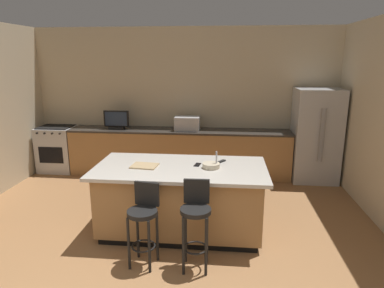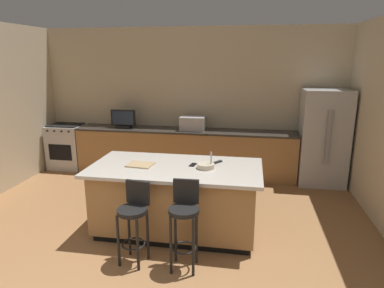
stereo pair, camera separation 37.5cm
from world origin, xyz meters
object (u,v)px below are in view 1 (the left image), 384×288
Objects in this scene: kitchen_island at (181,199)px; microwave at (187,123)px; cell_phone at (197,165)px; range_oven at (58,149)px; tv_monitor at (116,121)px; cutting_board at (145,166)px; refrigerator at (316,135)px; bar_stool_left at (144,218)px; fruit_bowl at (211,166)px; bar_stool_right at (196,217)px; tv_remote at (221,162)px.

microwave reaches higher than kitchen_island.
cell_phone is at bearing -80.17° from microwave.
range_oven is 2.79m from microwave.
tv_monitor reaches higher than cutting_board.
refrigerator is 3.01m from cell_phone.
cell_phone reaches higher than kitchen_island.
bar_stool_left reaches higher than cutting_board.
microwave is at bearing 103.76° from fruit_bowl.
cutting_board is at bearing -64.24° from tv_monitor.
kitchen_island is at bearing -85.81° from microwave.
cell_phone is (-0.06, 0.89, 0.32)m from bar_stool_right.
tv_monitor is 3.36m from bar_stool_left.
bar_stool_left is at bearing -133.08° from fruit_bowl.
range_oven is at bearing 135.73° from cutting_board.
refrigerator is at bearing -0.58° from range_oven.
bar_stool_left reaches higher than kitchen_island.
refrigerator is 4.03m from bar_stool_left.
range_oven is 3.43m from cutting_board.
bar_stool_left is (2.59, -3.11, 0.10)m from range_oven.
cutting_board is at bearing -128.26° from tv_remote.
tv_remote is (0.84, 1.03, 0.37)m from bar_stool_left.
cell_phone is at bearing 92.71° from bar_stool_right.
cutting_board is at bearing -139.92° from refrigerator.
fruit_bowl is 1.33× the size of tv_remote.
tv_monitor is 3.04m from fruit_bowl.
tv_remote is (0.25, 1.04, 0.33)m from bar_stool_right.
kitchen_island is 0.66m from cutting_board.
cutting_board is (-0.15, 0.74, 0.37)m from bar_stool_left.
microwave is at bearing 110.18° from cell_phone.
bar_stool_left is 2.86× the size of cutting_board.
tv_remote is at bearing 15.87° from cutting_board.
fruit_bowl reaches higher than range_oven.
fruit_bowl reaches higher than cutting_board.
fruit_bowl is 0.28m from tv_remote.
microwave reaches higher than tv_remote.
fruit_bowl reaches higher than cell_phone.
cell_phone is (1.81, -2.19, -0.16)m from tv_monitor.
bar_stool_left is 1.38m from tv_remote.
cutting_board is (-0.87, -0.03, -0.02)m from fruit_bowl.
range_oven is at bearing 179.42° from refrigerator.
fruit_bowl is (3.31, -2.35, 0.49)m from range_oven.
bar_stool_left is at bearing 177.65° from bar_stool_right.
tv_monitor is 2.23× the size of fruit_bowl.
refrigerator is at bearing 55.83° from bar_stool_right.
fruit_bowl is (1.99, -2.29, -0.14)m from tv_monitor.
range_oven is at bearing 134.45° from bar_stool_right.
cutting_board reaches higher than cell_phone.
refrigerator reaches higher than microwave.
cutting_board reaches higher than range_oven.
microwave is at bearing 96.78° from bar_stool_left.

